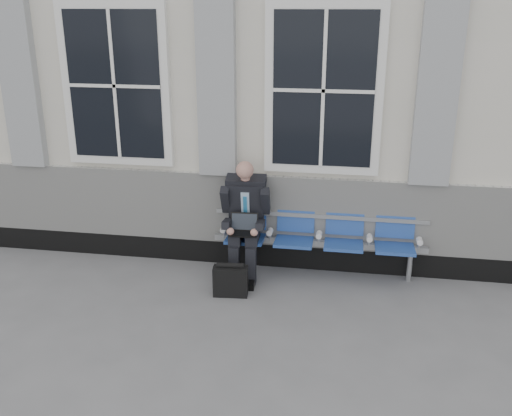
# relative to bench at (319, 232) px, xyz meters

# --- Properties ---
(ground) EXTENTS (70.00, 70.00, 0.00)m
(ground) POSITION_rel_bench_xyz_m (-0.37, -1.32, -0.55)
(ground) COLOR slate
(ground) RESTS_ON ground
(station_building) EXTENTS (14.40, 4.40, 4.49)m
(station_building) POSITION_rel_bench_xyz_m (-0.39, 2.15, 1.67)
(station_building) COLOR silver
(station_building) RESTS_ON ground
(bench) EXTENTS (2.60, 0.47, 0.91)m
(bench) POSITION_rel_bench_xyz_m (0.00, 0.00, 0.00)
(bench) COLOR #9EA0A3
(bench) RESTS_ON ground
(businessman) EXTENTS (0.60, 0.80, 1.45)m
(businessman) POSITION_rel_bench_xyz_m (-0.89, -0.14, 0.23)
(businessman) COLOR black
(businessman) RESTS_ON ground
(briefcase) EXTENTS (0.41, 0.20, 0.41)m
(briefcase) POSITION_rel_bench_xyz_m (-0.96, -0.73, -0.37)
(briefcase) COLOR black
(briefcase) RESTS_ON ground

